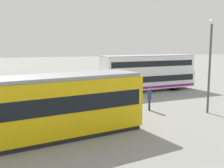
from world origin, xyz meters
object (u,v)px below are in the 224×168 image
Objects in this scene: pedestrian_crossing at (149,97)px; info_sign at (14,97)px; tram_yellow at (26,109)px; street_lamp at (210,59)px; pedestrian_near_railing at (46,101)px; double_decker_bus at (148,73)px.

info_sign is at bearing 2.32° from pedestrian_crossing.
tram_yellow reaches higher than info_sign.
info_sign is at bearing -7.34° from street_lamp.
street_lamp is (-13.59, 1.75, 2.26)m from info_sign.
pedestrian_near_railing is at bearing -17.10° from street_lamp.
pedestrian_near_railing is at bearing 29.96° from double_decker_bus.
double_decker_bus reaches higher than tram_yellow.
double_decker_bus is 17.84m from tram_yellow.
tram_yellow reaches higher than pedestrian_near_railing.
double_decker_bus is at bearing -148.42° from info_sign.
tram_yellow is 5.75m from pedestrian_near_railing.
pedestrian_near_railing is (11.54, 6.65, -1.01)m from double_decker_bus.
street_lamp is (0.10, 10.17, 2.03)m from double_decker_bus.
pedestrian_crossing is (3.85, 8.02, -0.96)m from double_decker_bus.
info_sign is (2.15, 1.77, 0.78)m from pedestrian_near_railing.
info_sign is at bearing 31.58° from double_decker_bus.
double_decker_bus is at bearing -150.04° from pedestrian_near_railing.
pedestrian_near_railing is (-1.54, -5.48, -0.82)m from tram_yellow.
double_decker_bus is at bearing -115.65° from pedestrian_crossing.
pedestrian_near_railing is at bearing -140.62° from info_sign.
street_lamp is (-3.75, 2.15, 2.99)m from pedestrian_crossing.
street_lamp is at bearing 172.66° from info_sign.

